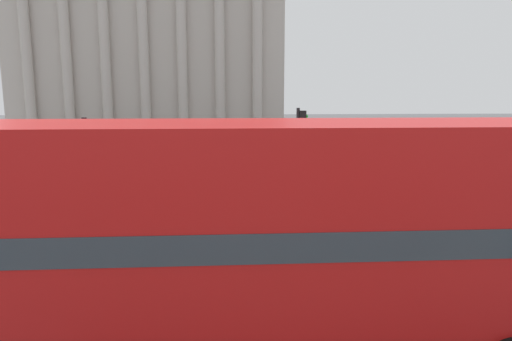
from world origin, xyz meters
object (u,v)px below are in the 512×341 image
plaza_building_left (156,53)px  pedestrian_black (114,144)px  pedestrian_olive (271,141)px  double_decker_bus (259,234)px  traffic_light_mid (300,149)px  traffic_light_near (91,177)px  pedestrian_blue (244,155)px  pedestrian_yellow (146,178)px

plaza_building_left → pedestrian_black: plaza_building_left is taller
plaza_building_left → pedestrian_olive: size_ratio=14.15×
double_decker_bus → traffic_light_mid: bearing=69.9°
traffic_light_near → traffic_light_mid: 7.87m
plaza_building_left → pedestrian_blue: 24.61m
traffic_light_near → pedestrian_blue: traffic_light_near is taller
pedestrian_black → pedestrian_olive: size_ratio=0.98×
plaza_building_left → pedestrian_blue: (8.31, -21.77, -7.92)m
pedestrian_olive → pedestrian_blue: bearing=-91.0°
traffic_light_near → pedestrian_olive: (6.72, 24.00, -1.63)m
double_decker_bus → traffic_light_near: bearing=129.1°
double_decker_bus → pedestrian_olive: size_ratio=5.72×
plaza_building_left → traffic_light_near: plaza_building_left is taller
pedestrian_yellow → pedestrian_olive: 16.82m
plaza_building_left → double_decker_bus: bearing=-79.5°
traffic_light_near → traffic_light_mid: traffic_light_mid is taller
plaza_building_left → pedestrian_yellow: (3.74, -29.85, -7.81)m
plaza_building_left → pedestrian_blue: size_ratio=16.03×
traffic_light_near → pedestrian_olive: 24.98m
traffic_light_near → pedestrian_yellow: 8.85m
plaza_building_left → pedestrian_yellow: bearing=-82.9°
pedestrian_blue → pedestrian_olive: pedestrian_olive is taller
double_decker_bus → pedestrian_yellow: size_ratio=5.82×
traffic_light_near → pedestrian_blue: bearing=75.5°
pedestrian_black → double_decker_bus: bearing=-14.2°
double_decker_bus → pedestrian_yellow: double_decker_bus is taller
plaza_building_left → pedestrian_olive: bearing=-53.7°
traffic_light_near → plaza_building_left: bearing=95.9°
plaza_building_left → pedestrian_black: (-0.89, -16.09, -7.82)m
traffic_light_mid → pedestrian_olive: (0.78, 18.83, -1.66)m
plaza_building_left → traffic_light_near: size_ratio=6.23×
traffic_light_near → pedestrian_blue: (4.34, 16.77, -1.77)m
traffic_light_near → pedestrian_yellow: traffic_light_near is taller
double_decker_bus → traffic_light_mid: 9.13m
traffic_light_near → pedestrian_blue: 17.41m
double_decker_bus → pedestrian_black: bearing=101.6°
double_decker_bus → pedestrian_black: 27.60m
pedestrian_black → pedestrian_olive: bearing=65.0°
traffic_light_near → pedestrian_blue: size_ratio=2.57×
pedestrian_yellow → pedestrian_olive: bearing=11.4°
double_decker_bus → pedestrian_olive: (2.88, 27.72, -1.31)m
pedestrian_blue → pedestrian_yellow: pedestrian_yellow is taller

